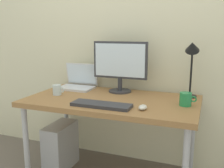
{
  "coord_description": "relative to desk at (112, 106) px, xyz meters",
  "views": [
    {
      "loc": [
        0.72,
        -1.91,
        1.25
      ],
      "look_at": [
        0.0,
        0.0,
        0.83
      ],
      "focal_mm": 41.86,
      "sensor_mm": 36.0,
      "label": 1
    }
  ],
  "objects": [
    {
      "name": "back_wall",
      "position": [
        0.0,
        0.44,
        0.65
      ],
      "size": [
        4.4,
        0.04,
        2.6
      ],
      "primitive_type": "cube",
      "color": "beige",
      "rests_on": "ground_plane"
    },
    {
      "name": "desk",
      "position": [
        0.0,
        0.0,
        0.0
      ],
      "size": [
        1.36,
        0.75,
        0.71
      ],
      "color": "olive",
      "rests_on": "ground_plane"
    },
    {
      "name": "monitor",
      "position": [
        -0.02,
        0.24,
        0.31
      ],
      "size": [
        0.49,
        0.2,
        0.45
      ],
      "color": "#333338",
      "rests_on": "desk"
    },
    {
      "name": "laptop",
      "position": [
        -0.44,
        0.26,
        0.12
      ],
      "size": [
        0.32,
        0.26,
        0.23
      ],
      "color": "silver",
      "rests_on": "desk"
    },
    {
      "name": "desk_lamp",
      "position": [
        0.58,
        0.24,
        0.4
      ],
      "size": [
        0.11,
        0.16,
        0.48
      ],
      "color": "black",
      "rests_on": "desk"
    },
    {
      "name": "keyboard",
      "position": [
        0.01,
        -0.24,
        0.07
      ],
      "size": [
        0.44,
        0.14,
        0.02
      ],
      "primitive_type": "cube",
      "color": "#333338",
      "rests_on": "desk"
    },
    {
      "name": "mouse",
      "position": [
        0.31,
        -0.21,
        0.08
      ],
      "size": [
        0.06,
        0.09,
        0.03
      ],
      "primitive_type": "ellipsoid",
      "color": "silver",
      "rests_on": "desk"
    },
    {
      "name": "coffee_mug",
      "position": [
        0.57,
        -0.0,
        0.11
      ],
      "size": [
        0.12,
        0.09,
        0.1
      ],
      "color": "#268C4C",
      "rests_on": "desk"
    },
    {
      "name": "glass_cup",
      "position": [
        -0.48,
        -0.05,
        0.1
      ],
      "size": [
        0.11,
        0.07,
        0.09
      ],
      "color": "silver",
      "rests_on": "desk"
    },
    {
      "name": "computer_tower",
      "position": [
        -0.5,
        -0.0,
        -0.44
      ],
      "size": [
        0.18,
        0.36,
        0.42
      ],
      "primitive_type": "cube",
      "color": "#B2B2B7",
      "rests_on": "ground_plane"
    }
  ]
}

